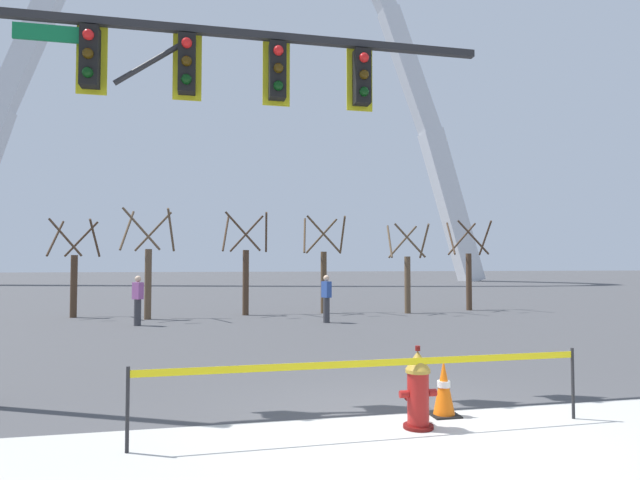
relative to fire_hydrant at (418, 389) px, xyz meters
The scene contains 14 objects.
ground_plane 0.60m from the fire_hydrant, 106.92° to the left, with size 240.00×240.00×0.00m, color #474749.
fire_hydrant is the anchor object (origin of this frame).
caution_tape_barrier 0.64m from the fire_hydrant, behind, with size 5.42×0.15×0.90m.
traffic_cone_by_hydrant 0.68m from the fire_hydrant, 38.18° to the left, with size 0.36×0.36×0.73m.
traffic_signal_gantry 5.56m from the fire_hydrant, 145.84° to the left, with size 7.82×0.44×6.00m.
monument_arch 53.80m from the fire_hydrant, 90.13° to the left, with size 55.72×2.24×51.14m.
tree_far_left 16.65m from the fire_hydrant, 116.18° to the left, with size 1.67×1.68×3.60m.
tree_left_mid 14.48m from the fire_hydrant, 108.53° to the left, with size 1.81×1.82×3.92m.
tree_center_left 14.62m from the fire_hydrant, 94.24° to the left, with size 1.82×1.83×3.93m.
tree_center_right 14.82m from the fire_hydrant, 82.14° to the left, with size 1.78×1.79×3.85m.
tree_right_mid 14.97m from the fire_hydrant, 69.21° to the left, with size 1.65×1.66×3.55m.
tree_far_right 16.98m from the fire_hydrant, 60.41° to the left, with size 1.75×1.76×3.78m.
pedestrian_walking_left 11.43m from the fire_hydrant, 82.95° to the left, with size 0.31×0.39×1.59m.
pedestrian_standing_center 12.65m from the fire_hydrant, 111.73° to the left, with size 0.38×0.38×1.59m.
Camera 1 is at (-2.37, -6.43, 1.98)m, focal length 29.78 mm.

